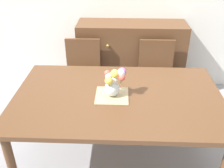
{
  "coord_description": "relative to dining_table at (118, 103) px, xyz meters",
  "views": [
    {
      "loc": [
        0.02,
        -1.89,
        1.97
      ],
      "look_at": [
        -0.05,
        -0.01,
        0.88
      ],
      "focal_mm": 41.26,
      "sensor_mm": 36.0,
      "label": 1
    }
  ],
  "objects": [
    {
      "name": "placemat",
      "position": [
        -0.05,
        -0.01,
        0.08
      ],
      "size": [
        0.28,
        0.28,
        0.01
      ],
      "primitive_type": "cube",
      "color": "tan",
      "rests_on": "dining_table"
    },
    {
      "name": "ground_plane",
      "position": [
        0.0,
        0.0,
        -0.68
      ],
      "size": [
        12.0,
        12.0,
        0.0
      ],
      "primitive_type": "plane",
      "color": "#939399"
    },
    {
      "name": "dresser",
      "position": [
        0.15,
        1.33,
        -0.18
      ],
      "size": [
        1.4,
        0.47,
        1.0
      ],
      "color": "brown",
      "rests_on": "ground_plane"
    },
    {
      "name": "chair_right",
      "position": [
        0.45,
        0.91,
        -0.16
      ],
      "size": [
        0.42,
        0.42,
        0.9
      ],
      "rotation": [
        0.0,
        0.0,
        3.14
      ],
      "color": "brown",
      "rests_on": "ground_plane"
    },
    {
      "name": "chair_left",
      "position": [
        -0.45,
        0.91,
        -0.16
      ],
      "size": [
        0.42,
        0.42,
        0.9
      ],
      "rotation": [
        0.0,
        0.0,
        3.14
      ],
      "color": "brown",
      "rests_on": "ground_plane"
    },
    {
      "name": "dining_table",
      "position": [
        0.0,
        0.0,
        0.0
      ],
      "size": [
        1.82,
        1.13,
        0.76
      ],
      "color": "brown",
      "rests_on": "ground_plane"
    },
    {
      "name": "flower_vase",
      "position": [
        -0.04,
        -0.0,
        0.21
      ],
      "size": [
        0.19,
        0.19,
        0.24
      ],
      "color": "silver",
      "rests_on": "placemat"
    }
  ]
}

